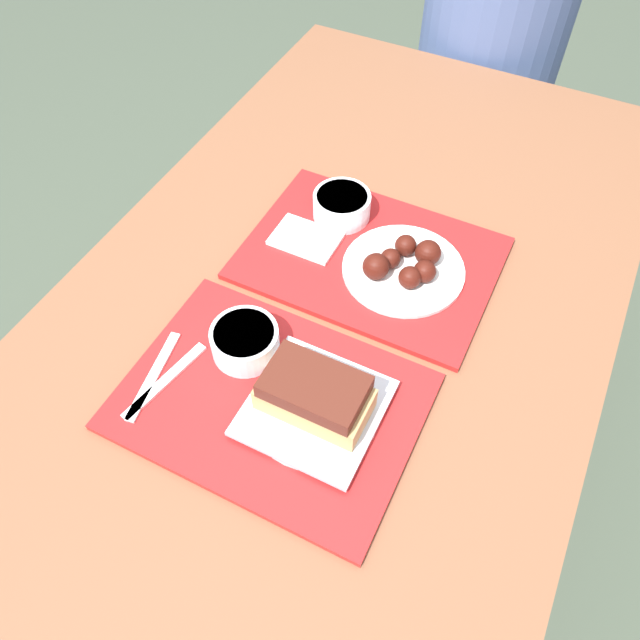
{
  "coord_description": "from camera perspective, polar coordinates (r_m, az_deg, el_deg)",
  "views": [
    {
      "loc": [
        0.29,
        -0.56,
        1.63
      ],
      "look_at": [
        0.01,
        -0.01,
        0.82
      ],
      "focal_mm": 35.0,
      "sensor_mm": 36.0,
      "label": 1
    }
  ],
  "objects": [
    {
      "name": "ground_plane",
      "position": [
        1.75,
        -0.16,
        -16.22
      ],
      "size": [
        12.0,
        12.0,
        0.0
      ],
      "primitive_type": "plane",
      "color": "#424C3D"
    },
    {
      "name": "person_seated_across",
      "position": [
        1.95,
        15.38,
        23.24
      ],
      "size": [
        0.4,
        0.4,
        0.73
      ],
      "color": "#4C6093",
      "rests_on": "picnic_bench_far"
    },
    {
      "name": "picnic_bench_far",
      "position": [
        2.14,
        14.05,
        14.63
      ],
      "size": [
        0.88,
        0.28,
        0.43
      ],
      "color": "brown",
      "rests_on": "ground_plane"
    },
    {
      "name": "napkin_far",
      "position": [
        1.18,
        -1.31,
        7.44
      ],
      "size": [
        0.12,
        0.09,
        0.01
      ],
      "color": "white",
      "rests_on": "tray_far"
    },
    {
      "name": "picnic_table",
      "position": [
        1.13,
        -0.23,
        -3.49
      ],
      "size": [
        0.93,
        1.83,
        0.78
      ],
      "color": "brown",
      "rests_on": "ground_plane"
    },
    {
      "name": "bowl_coleslaw_far",
      "position": [
        1.21,
        2.0,
        10.5
      ],
      "size": [
        0.11,
        0.11,
        0.05
      ],
      "color": "silver",
      "rests_on": "tray_far"
    },
    {
      "name": "wings_plate_far",
      "position": [
        1.12,
        7.72,
        4.98
      ],
      "size": [
        0.22,
        0.22,
        0.06
      ],
      "color": "white",
      "rests_on": "tray_far"
    },
    {
      "name": "condiment_packet",
      "position": [
        1.01,
        -2.97,
        -3.72
      ],
      "size": [
        0.04,
        0.03,
        0.01
      ],
      "color": "#A59E93",
      "rests_on": "tray_near"
    },
    {
      "name": "tray_far",
      "position": [
        1.16,
        4.57,
        5.67
      ],
      "size": [
        0.45,
        0.33,
        0.01
      ],
      "color": "red",
      "rests_on": "picnic_table"
    },
    {
      "name": "plastic_knife_near",
      "position": [
        1.01,
        -13.97,
        -5.41
      ],
      "size": [
        0.05,
        0.17,
        0.0
      ],
      "color": "white",
      "rests_on": "tray_near"
    },
    {
      "name": "plastic_fork_near",
      "position": [
        1.02,
        -14.97,
        -4.91
      ],
      "size": [
        0.05,
        0.17,
        0.0
      ],
      "color": "white",
      "rests_on": "tray_near"
    },
    {
      "name": "tray_near",
      "position": [
        0.98,
        -4.39,
        -7.5
      ],
      "size": [
        0.45,
        0.33,
        0.01
      ],
      "color": "red",
      "rests_on": "picnic_table"
    },
    {
      "name": "brisket_sandwich_plate",
      "position": [
        0.93,
        -0.5,
        -7.33
      ],
      "size": [
        0.2,
        0.2,
        0.09
      ],
      "color": "white",
      "rests_on": "tray_near"
    },
    {
      "name": "bowl_coleslaw_near",
      "position": [
        1.0,
        -6.88,
        -1.85
      ],
      "size": [
        0.11,
        0.11,
        0.05
      ],
      "color": "silver",
      "rests_on": "tray_near"
    }
  ]
}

